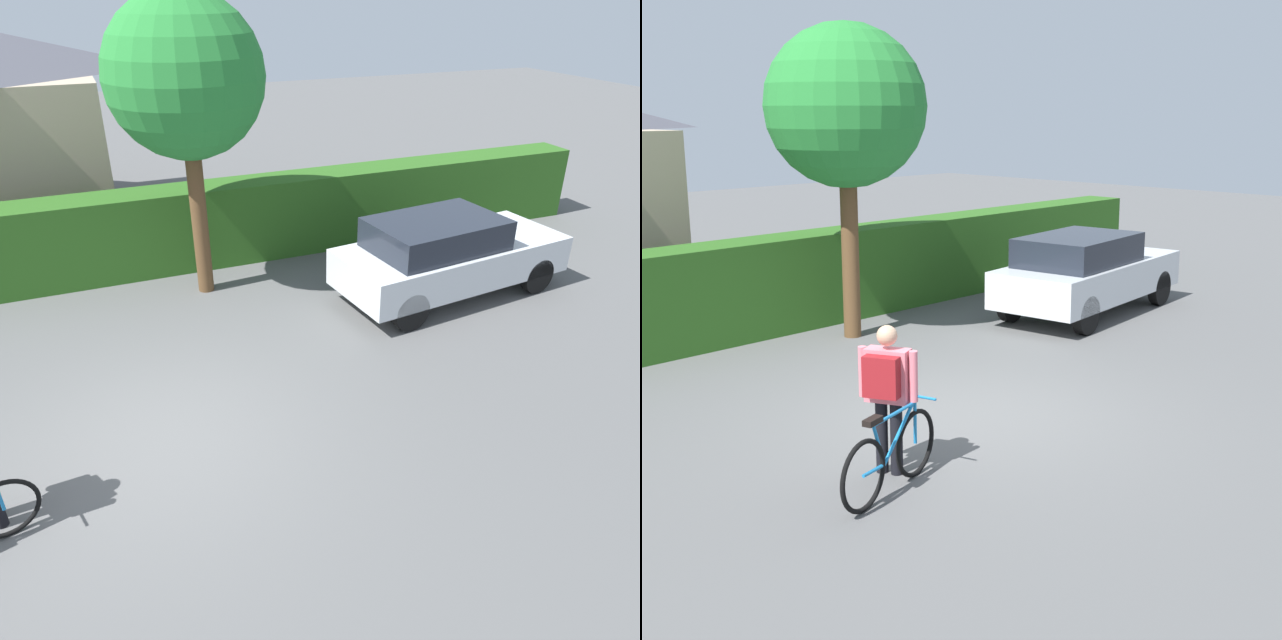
% 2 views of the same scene
% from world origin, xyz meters
% --- Properties ---
extents(ground_plane, '(60.00, 60.00, 0.00)m').
position_xyz_m(ground_plane, '(0.00, 0.00, 0.00)').
color(ground_plane, '#555555').
extents(hedge_row, '(21.15, 0.90, 1.62)m').
position_xyz_m(hedge_row, '(0.00, 5.33, 0.81)').
color(hedge_row, '#2A5A1C').
rests_on(hedge_row, ground).
extents(parked_car_near, '(4.44, 2.20, 1.52)m').
position_xyz_m(parked_car_near, '(5.52, 2.20, 0.80)').
color(parked_car_near, silver).
rests_on(parked_car_near, ground).
extents(tree_kerbside, '(2.60, 2.60, 5.09)m').
position_xyz_m(tree_kerbside, '(1.46, 4.06, 3.75)').
color(tree_kerbside, brown).
rests_on(tree_kerbside, ground).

